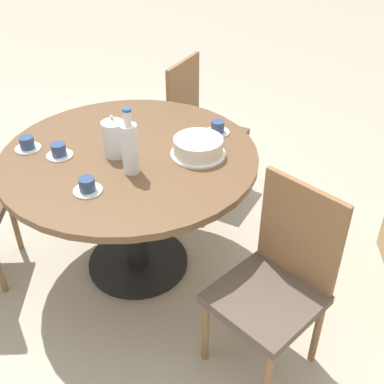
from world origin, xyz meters
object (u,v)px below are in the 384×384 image
object	(u,v)px
cup_c	(218,128)
cup_a	(27,144)
cake_main	(198,147)
cup_d	(59,151)
chair_b	(200,127)
coffee_pot	(114,137)
cup_b	(87,186)
chair_a	(276,281)
water_bottle	(130,147)

from	to	relation	value
cup_c	cup_a	bearing A→B (deg)	-74.79
cake_main	cup_d	distance (m)	0.69
cup_a	cup_c	xyz separation A→B (m)	(-0.26, 0.95, 0.00)
cup_a	cup_d	distance (m)	0.19
chair_b	cup_c	world-z (taller)	chair_b
chair_b	cup_a	distance (m)	1.23
cup_c	coffee_pot	bearing A→B (deg)	-60.99
coffee_pot	cup_a	size ratio (longest dim) A/B	1.65
cup_a	cake_main	bearing A→B (deg)	91.08
cup_b	cup_d	xyz separation A→B (m)	(-0.29, -0.22, 0.00)
chair_a	cup_c	distance (m)	0.91
chair_b	coffee_pot	xyz separation A→B (m)	(0.88, -0.37, 0.38)
cup_d	cup_a	bearing A→B (deg)	-105.98
coffee_pot	cup_a	distance (m)	0.46
cup_c	cup_d	bearing A→B (deg)	-68.01
chair_b	cup_b	size ratio (longest dim) A/B	6.90
cake_main	cup_d	bearing A→B (deg)	-84.29
chair_a	cake_main	bearing A→B (deg)	165.45
cake_main	cup_b	distance (m)	0.59
chair_a	chair_b	size ratio (longest dim) A/B	1.00
water_bottle	cup_d	size ratio (longest dim) A/B	2.47
cup_a	cup_d	bearing A→B (deg)	74.02
cup_c	chair_b	bearing A→B (deg)	-167.70
chair_b	cup_a	world-z (taller)	chair_b
chair_a	coffee_pot	distance (m)	1.03
chair_a	cup_a	xyz separation A→B (m)	(-0.54, -1.25, 0.31)
cup_c	cup_d	size ratio (longest dim) A/B	1.00
cup_a	cup_d	xyz separation A→B (m)	(0.05, 0.18, 0.00)
chair_a	cup_d	world-z (taller)	chair_a
chair_a	cup_b	size ratio (longest dim) A/B	6.90
coffee_pot	water_bottle	world-z (taller)	water_bottle
chair_b	coffee_pot	bearing A→B (deg)	-179.03
chair_b	cup_b	distance (m)	1.31
chair_a	cup_c	size ratio (longest dim) A/B	6.90
cup_b	water_bottle	bearing A→B (deg)	137.24
coffee_pot	cake_main	bearing A→B (deg)	94.55
water_bottle	cup_b	bearing A→B (deg)	-42.76
coffee_pot	water_bottle	xyz separation A→B (m)	(0.15, 0.11, 0.03)
coffee_pot	cup_d	distance (m)	0.29
coffee_pot	water_bottle	distance (m)	0.19
coffee_pot	cup_a	bearing A→B (deg)	-92.05
water_bottle	cake_main	distance (m)	0.36
cup_b	chair_a	bearing A→B (deg)	76.49
cake_main	chair_a	bearing A→B (deg)	34.34
chair_a	coffee_pot	world-z (taller)	coffee_pot
chair_b	cup_b	world-z (taller)	chair_b
chair_a	cake_main	distance (m)	0.75
chair_a	cup_a	world-z (taller)	chair_a
chair_a	water_bottle	distance (m)	0.89
chair_a	cup_d	distance (m)	1.22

